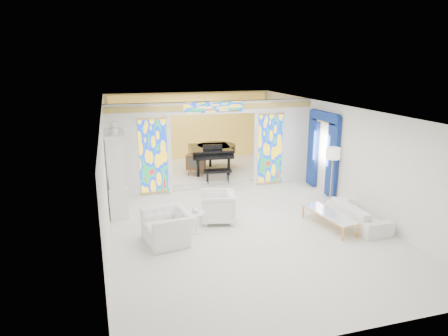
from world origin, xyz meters
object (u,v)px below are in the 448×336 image
object	(u,v)px
armchair_left	(168,227)
sofa	(358,214)
china_cabinet	(117,173)
tv_console	(196,162)
coffee_table	(329,214)
grand_piano	(213,150)
armchair_right	(218,207)

from	to	relation	value
armchair_left	sofa	distance (m)	5.09
china_cabinet	tv_console	size ratio (longest dim) A/B	3.40
coffee_table	sofa	bearing A→B (deg)	-4.35
china_cabinet	sofa	distance (m)	6.81
armchair_left	grand_piano	world-z (taller)	grand_piano
armchair_left	grand_piano	bearing A→B (deg)	144.53
china_cabinet	coffee_table	distance (m)	6.01
sofa	armchair_right	bearing A→B (deg)	69.98
armchair_right	sofa	distance (m)	3.79
armchair_right	grand_piano	distance (m)	4.73
armchair_left	tv_console	distance (m)	5.30
sofa	tv_console	size ratio (longest dim) A/B	2.50
armchair_right	tv_console	xyz separation A→B (m)	(0.27, 4.07, 0.26)
china_cabinet	grand_piano	bearing A→B (deg)	40.30
sofa	coffee_table	distance (m)	0.85
armchair_left	tv_console	xyz separation A→B (m)	(1.77, 4.99, 0.30)
coffee_table	tv_console	xyz separation A→B (m)	(-2.47, 5.26, 0.32)
armchair_right	grand_piano	size ratio (longest dim) A/B	0.32
armchair_right	sofa	xyz separation A→B (m)	(3.58, -1.26, -0.13)
china_cabinet	sofa	xyz separation A→B (m)	(6.17, -2.74, -0.88)
china_cabinet	grand_piano	xyz separation A→B (m)	(3.65, 3.10, -0.22)
armchair_left	coffee_table	distance (m)	4.24
grand_piano	tv_console	size ratio (longest dim) A/B	3.63
sofa	grand_piano	world-z (taller)	grand_piano
armchair_right	grand_piano	xyz separation A→B (m)	(1.07, 4.58, 0.53)
coffee_table	grand_piano	size ratio (longest dim) A/B	0.63
china_cabinet	tv_console	world-z (taller)	china_cabinet
armchair_right	sofa	bearing A→B (deg)	82.90
armchair_left	tv_console	world-z (taller)	tv_console
armchair_right	tv_console	size ratio (longest dim) A/B	1.16
china_cabinet	coffee_table	bearing A→B (deg)	-26.70
armchair_left	sofa	bearing A→B (deg)	75.76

